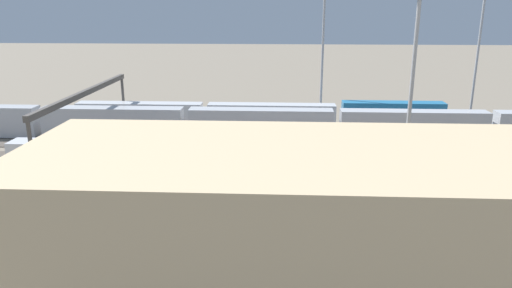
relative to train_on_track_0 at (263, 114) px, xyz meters
name	(u,v)px	position (x,y,z in m)	size (l,w,h in m)	color
ground_plane	(279,149)	(-2.98, 15.00, -2.11)	(400.00, 400.00, 0.00)	#756B5B
track_bed_0	(279,125)	(-2.98, 0.00, -2.05)	(140.00, 2.80, 0.12)	#3D3833
track_bed_1	(279,132)	(-2.98, 5.00, -2.05)	(140.00, 2.80, 0.12)	#4C443D
track_bed_2	(279,140)	(-2.98, 10.00, -2.05)	(140.00, 2.80, 0.12)	#3D3833
track_bed_3	(279,149)	(-2.98, 15.00, -2.05)	(140.00, 2.80, 0.12)	#4C443D
track_bed_4	(278,159)	(-2.98, 20.00, -2.05)	(140.00, 2.80, 0.12)	#4C443D
track_bed_5	(278,170)	(-2.98, 25.00, -2.05)	(140.00, 2.80, 0.12)	#4C443D
track_bed_6	(278,184)	(-2.98, 30.00, -2.05)	(140.00, 2.80, 0.12)	#4C443D
train_on_track_0	(263,114)	(0.00, 0.00, 0.00)	(66.40, 3.00, 4.40)	#1E6B9E
train_on_track_6	(202,163)	(6.32, 30.00, 0.50)	(47.20, 3.06, 5.00)	silver
train_on_track_2	(261,124)	(-0.03, 10.00, 0.51)	(119.80, 3.00, 5.00)	#B7BABF
light_mast_0	(480,31)	(-38.17, -3.47, 14.50)	(2.80, 0.70, 25.88)	#9EA0A5
light_mast_1	(414,61)	(-17.48, 32.16, 13.22)	(2.80, 0.70, 23.58)	#9EA0A5
light_mast_2	(323,32)	(-10.67, -3.74, 14.24)	(2.80, 0.70, 25.41)	#9EA0A5
signal_gantry	(86,98)	(26.28, 15.00, 5.54)	(0.70, 35.00, 8.80)	#4C4742
maintenance_shed	(381,229)	(-10.53, 53.42, 3.69)	(51.24, 16.37, 11.61)	tan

